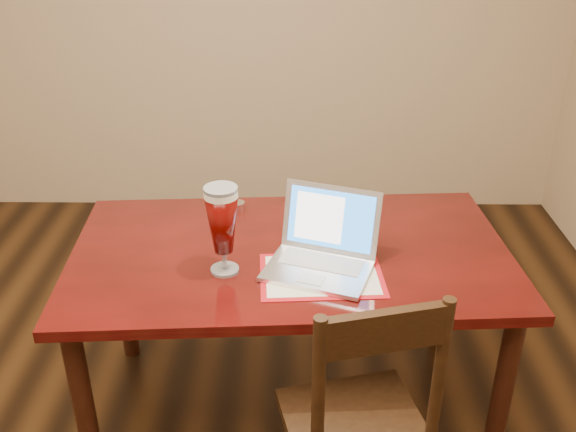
{
  "coord_description": "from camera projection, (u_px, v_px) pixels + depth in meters",
  "views": [
    {
      "loc": [
        0.51,
        -1.54,
        2.0
      ],
      "look_at": [
        0.49,
        0.56,
        0.91
      ],
      "focal_mm": 40.0,
      "sensor_mm": 36.0,
      "label": 1
    }
  ],
  "objects": [
    {
      "name": "room_shell",
      "position": [
        73.0,
        0.0,
        1.48
      ],
      "size": [
        4.51,
        5.01,
        2.71
      ],
      "color": "tan",
      "rests_on": "ground"
    },
    {
      "name": "dining_table",
      "position": [
        289.0,
        269.0,
        2.45
      ],
      "size": [
        1.7,
        1.02,
        1.1
      ],
      "rotation": [
        0.0,
        0.0,
        0.06
      ],
      "color": "#4C0B0A",
      "rests_on": "ground"
    },
    {
      "name": "dining_chair",
      "position": [
        359.0,
        427.0,
        2.01
      ],
      "size": [
        0.52,
        0.51,
        1.03
      ],
      "rotation": [
        0.0,
        0.0,
        0.24
      ],
      "color": "black",
      "rests_on": "ground"
    }
  ]
}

